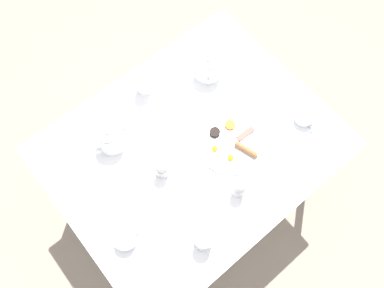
% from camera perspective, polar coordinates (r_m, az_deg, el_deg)
% --- Properties ---
extents(ground_plane, '(8.00, 8.00, 0.00)m').
position_cam_1_polar(ground_plane, '(2.25, -0.00, -7.13)').
color(ground_plane, gray).
extents(table, '(0.92, 1.14, 0.73)m').
position_cam_1_polar(table, '(1.62, -0.00, -1.16)').
color(table, white).
rests_on(table, ground_plane).
extents(breakfast_plate, '(0.29, 0.29, 0.04)m').
position_cam_1_polar(breakfast_plate, '(1.56, 5.86, 0.20)').
color(breakfast_plate, white).
rests_on(breakfast_plate, table).
extents(teapot_near, '(0.17, 0.14, 0.12)m').
position_cam_1_polar(teapot_near, '(1.68, 2.43, 11.61)').
color(teapot_near, white).
rests_on(teapot_near, table).
extents(teapot_far, '(0.12, 0.20, 0.12)m').
position_cam_1_polar(teapot_far, '(1.55, -12.34, 0.92)').
color(teapot_far, white).
rests_on(teapot_far, table).
extents(teacup_with_saucer_left, '(0.15, 0.15, 0.06)m').
position_cam_1_polar(teacup_with_saucer_left, '(1.45, -10.08, -14.22)').
color(teacup_with_saucer_left, white).
rests_on(teacup_with_saucer_left, table).
extents(teacup_with_saucer_right, '(0.15, 0.15, 0.06)m').
position_cam_1_polar(teacup_with_saucer_right, '(1.65, 16.75, 3.89)').
color(teacup_with_saucer_right, white).
rests_on(teacup_with_saucer_right, table).
extents(water_glass_tall, '(0.07, 0.07, 0.10)m').
position_cam_1_polar(water_glass_tall, '(1.41, 1.80, -14.50)').
color(water_glass_tall, white).
rests_on(water_glass_tall, table).
extents(water_glass_short, '(0.07, 0.07, 0.12)m').
position_cam_1_polar(water_glass_short, '(1.64, -7.45, 9.38)').
color(water_glass_short, white).
rests_on(water_glass_short, table).
extents(pepper_grinder, '(0.05, 0.05, 0.11)m').
position_cam_1_polar(pepper_grinder, '(1.45, 7.18, -6.64)').
color(pepper_grinder, '#BCBCC1').
rests_on(pepper_grinder, table).
extents(salt_grinder, '(0.05, 0.05, 0.11)m').
position_cam_1_polar(salt_grinder, '(1.47, -4.66, -3.71)').
color(salt_grinder, '#BCBCC1').
rests_on(salt_grinder, table).
extents(fork_by_plate, '(0.16, 0.10, 0.00)m').
position_cam_1_polar(fork_by_plate, '(1.61, -2.40, 4.46)').
color(fork_by_plate, silver).
rests_on(fork_by_plate, table).
extents(knife_by_plate, '(0.18, 0.11, 0.00)m').
position_cam_1_polar(knife_by_plate, '(1.48, -0.39, -8.78)').
color(knife_by_plate, silver).
rests_on(knife_by_plate, table).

